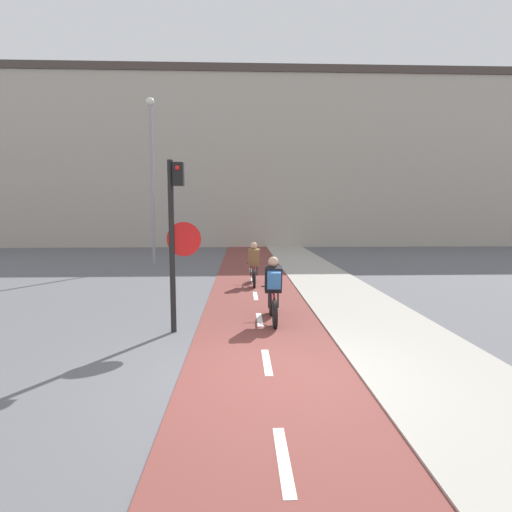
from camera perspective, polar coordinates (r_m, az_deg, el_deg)
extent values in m
plane|color=#5B5B60|center=(6.08, 1.86, -16.77)|extent=(120.00, 120.00, 0.00)
cube|color=brown|center=(6.07, 1.86, -16.68)|extent=(2.61, 60.00, 0.02)
cube|color=white|center=(4.30, 3.93, -26.97)|extent=(0.12, 1.10, 0.00)
cube|color=white|center=(6.53, 1.55, -14.88)|extent=(0.12, 1.10, 0.00)
cube|color=white|center=(8.91, 0.51, -9.06)|extent=(0.12, 1.10, 0.00)
cube|color=white|center=(11.33, -0.08, -5.70)|extent=(0.12, 1.10, 0.00)
cube|color=white|center=(13.79, -0.45, -3.54)|extent=(0.12, 1.10, 0.00)
cube|color=white|center=(16.25, -0.71, -2.03)|extent=(0.12, 1.10, 0.00)
cube|color=#A8A399|center=(6.71, 24.51, -14.83)|extent=(2.40, 60.00, 0.05)
cube|color=#B2A899|center=(29.62, -1.38, 12.77)|extent=(60.00, 5.00, 11.42)
cube|color=#473D38|center=(30.86, -1.41, 23.83)|extent=(60.00, 5.20, 0.50)
cylinder|color=black|center=(7.95, -11.92, 1.15)|extent=(0.11, 0.11, 3.37)
cube|color=black|center=(7.93, -11.03, 11.40)|extent=(0.20, 0.20, 0.44)
sphere|color=red|center=(7.83, -11.17, 12.27)|extent=(0.09, 0.09, 0.09)
cone|color=red|center=(7.90, -10.27, 2.38)|extent=(0.67, 0.01, 0.67)
cone|color=silver|center=(7.90, -10.26, 2.38)|extent=(0.60, 0.02, 0.60)
cylinder|color=gray|center=(18.29, -14.58, 9.57)|extent=(0.14, 0.14, 6.97)
sphere|color=silver|center=(18.85, -14.91, 20.53)|extent=(0.36, 0.36, 0.36)
cylinder|color=black|center=(8.27, 2.72, -8.28)|extent=(0.07, 0.60, 0.60)
cylinder|color=black|center=(9.27, 2.17, -6.67)|extent=(0.07, 0.60, 0.60)
cylinder|color=maroon|center=(8.92, 2.33, -6.14)|extent=(0.04, 0.66, 0.38)
cylinder|color=maroon|center=(8.45, 2.59, -6.74)|extent=(0.04, 0.34, 0.40)
cylinder|color=maroon|center=(8.73, 2.42, -5.16)|extent=(0.04, 0.95, 0.07)
cylinder|color=maroon|center=(8.46, 2.60, -7.99)|extent=(0.04, 0.39, 0.05)
cylinder|color=black|center=(9.19, 2.18, -4.35)|extent=(0.46, 0.03, 0.03)
cube|color=black|center=(8.56, 2.49, -3.37)|extent=(0.36, 0.31, 0.59)
sphere|color=tan|center=(8.55, 2.48, -0.82)|extent=(0.22, 0.22, 0.22)
cylinder|color=#232328|center=(8.60, 1.83, -6.16)|extent=(0.04, 0.07, 0.38)
cylinder|color=#232328|center=(8.62, 3.16, -6.15)|extent=(0.04, 0.07, 0.38)
cube|color=#3370B2|center=(8.38, 2.59, -3.45)|extent=(0.28, 0.23, 0.39)
cylinder|color=black|center=(12.55, -0.25, -3.28)|extent=(0.07, 0.58, 0.58)
cylinder|color=black|center=(13.52, -0.39, -2.58)|extent=(0.07, 0.58, 0.58)
cylinder|color=maroon|center=(13.20, -0.35, -2.13)|extent=(0.04, 0.63, 0.37)
cylinder|color=maroon|center=(12.75, -0.28, -2.37)|extent=(0.04, 0.32, 0.39)
cylinder|color=maroon|center=(13.03, -0.33, -1.44)|extent=(0.04, 0.91, 0.07)
cylinder|color=maroon|center=(12.74, -0.28, -3.17)|extent=(0.04, 0.38, 0.05)
cylinder|color=black|center=(13.47, -0.39, -1.03)|extent=(0.46, 0.03, 0.03)
cube|color=brown|center=(12.88, -0.31, -0.21)|extent=(0.36, 0.31, 0.59)
sphere|color=tan|center=(12.88, -0.32, 1.49)|extent=(0.22, 0.22, 0.22)
cylinder|color=#232328|center=(12.90, -0.75, -2.04)|extent=(0.04, 0.07, 0.37)
cylinder|color=#232328|center=(12.90, 0.14, -2.04)|extent=(0.04, 0.07, 0.37)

